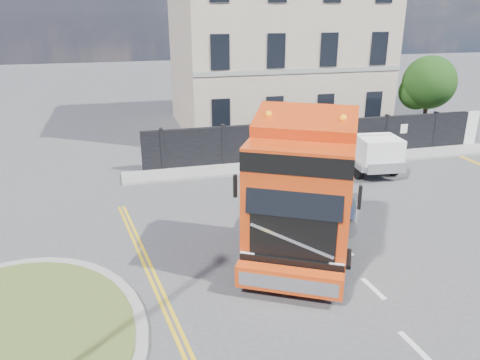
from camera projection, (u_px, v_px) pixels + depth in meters
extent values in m
plane|color=#424244|center=(255.00, 253.00, 15.07)|extent=(120.00, 120.00, 0.00)
cube|color=black|center=(317.00, 140.00, 24.32)|extent=(18.00, 0.25, 2.00)
cube|color=silver|center=(457.00, 129.00, 26.33)|extent=(2.60, 0.12, 2.00)
cube|color=#BBAC94|center=(273.00, 41.00, 29.58)|extent=(12.00, 10.00, 11.00)
cylinder|color=#382619|center=(425.00, 115.00, 28.99)|extent=(0.24, 0.24, 2.40)
sphere|color=black|center=(429.00, 82.00, 28.30)|extent=(3.20, 3.20, 3.20)
sphere|color=black|center=(417.00, 92.00, 28.75)|extent=(2.20, 2.20, 2.20)
cube|color=gray|center=(323.00, 162.00, 23.83)|extent=(20.00, 1.60, 0.12)
cube|color=black|center=(306.00, 214.00, 15.84)|extent=(5.94, 7.69, 0.52)
cube|color=red|center=(301.00, 191.00, 13.45)|extent=(3.95, 4.00, 3.21)
cube|color=red|center=(308.00, 136.00, 14.09)|extent=(3.01, 2.29, 1.61)
cube|color=black|center=(294.00, 195.00, 11.96)|extent=(2.25, 1.27, 1.21)
cube|color=red|center=(289.00, 280.00, 12.41)|extent=(2.71, 1.73, 0.63)
cylinder|color=black|center=(251.00, 259.00, 13.55)|extent=(0.90, 1.22, 1.19)
cylinder|color=gray|center=(251.00, 259.00, 13.55)|extent=(0.67, 0.77, 0.66)
cylinder|color=black|center=(338.00, 270.00, 12.98)|extent=(0.90, 1.22, 1.19)
cylinder|color=gray|center=(338.00, 270.00, 12.98)|extent=(0.67, 0.77, 0.66)
cylinder|color=black|center=(275.00, 205.00, 17.26)|extent=(0.90, 1.22, 1.19)
cylinder|color=gray|center=(275.00, 205.00, 17.26)|extent=(0.67, 0.77, 0.66)
cylinder|color=black|center=(344.00, 212.00, 16.69)|extent=(0.90, 1.22, 1.19)
cylinder|color=gray|center=(344.00, 212.00, 16.69)|extent=(0.67, 0.77, 0.66)
cylinder|color=black|center=(282.00, 192.00, 18.51)|extent=(0.90, 1.22, 1.19)
cylinder|color=gray|center=(282.00, 192.00, 18.51)|extent=(0.67, 0.77, 0.66)
cylinder|color=black|center=(345.00, 197.00, 17.94)|extent=(0.90, 1.22, 1.19)
cylinder|color=gray|center=(345.00, 197.00, 17.94)|extent=(0.67, 0.77, 0.66)
cube|color=slate|center=(362.00, 155.00, 22.94)|extent=(2.31, 4.76, 0.24)
cube|color=white|center=(378.00, 151.00, 21.43)|extent=(1.99, 1.91, 1.24)
cylinder|color=black|center=(358.00, 172.00, 21.54)|extent=(0.24, 0.67, 0.67)
cylinder|color=black|center=(393.00, 169.00, 21.97)|extent=(0.24, 0.67, 0.67)
cylinder|color=black|center=(332.00, 154.00, 24.15)|extent=(0.24, 0.67, 0.67)
cylinder|color=black|center=(363.00, 152.00, 24.58)|extent=(0.24, 0.67, 0.67)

